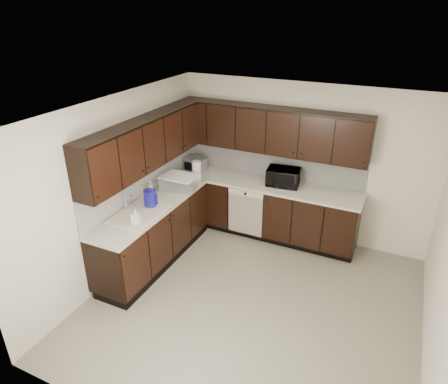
% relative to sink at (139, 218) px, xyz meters
% --- Properties ---
extents(floor, '(4.00, 4.00, 0.00)m').
position_rel_sink_xyz_m(floor, '(1.68, 0.01, -0.88)').
color(floor, gray).
rests_on(floor, ground).
extents(ceiling, '(4.00, 4.00, 0.00)m').
position_rel_sink_xyz_m(ceiling, '(1.68, 0.01, 1.62)').
color(ceiling, white).
rests_on(ceiling, wall_back).
extents(wall_back, '(4.00, 0.02, 2.50)m').
position_rel_sink_xyz_m(wall_back, '(1.68, 2.01, 0.37)').
color(wall_back, beige).
rests_on(wall_back, floor).
extents(wall_left, '(0.02, 4.00, 2.50)m').
position_rel_sink_xyz_m(wall_left, '(-0.32, 0.01, 0.37)').
color(wall_left, beige).
rests_on(wall_left, floor).
extents(wall_front, '(4.00, 0.02, 2.50)m').
position_rel_sink_xyz_m(wall_front, '(1.68, -1.99, 0.37)').
color(wall_front, beige).
rests_on(wall_front, floor).
extents(lower_cabinets, '(3.00, 2.80, 0.90)m').
position_rel_sink_xyz_m(lower_cabinets, '(0.67, 1.12, -0.47)').
color(lower_cabinets, black).
rests_on(lower_cabinets, floor).
extents(countertop, '(3.03, 2.83, 0.04)m').
position_rel_sink_xyz_m(countertop, '(0.67, 1.12, 0.04)').
color(countertop, beige).
rests_on(countertop, lower_cabinets).
extents(backsplash, '(3.00, 2.80, 0.48)m').
position_rel_sink_xyz_m(backsplash, '(0.46, 1.33, 0.30)').
color(backsplash, silver).
rests_on(backsplash, countertop).
extents(upper_cabinets, '(3.00, 2.80, 0.70)m').
position_rel_sink_xyz_m(upper_cabinets, '(0.58, 1.22, 0.89)').
color(upper_cabinets, black).
rests_on(upper_cabinets, wall_back).
extents(dishwasher, '(0.58, 0.04, 0.78)m').
position_rel_sink_xyz_m(dishwasher, '(0.98, 1.42, -0.33)').
color(dishwasher, beige).
rests_on(dishwasher, lower_cabinets).
extents(sink, '(0.54, 0.82, 0.42)m').
position_rel_sink_xyz_m(sink, '(0.00, 0.00, 0.00)').
color(sink, beige).
rests_on(sink, countertop).
extents(microwave, '(0.54, 0.40, 0.28)m').
position_rel_sink_xyz_m(microwave, '(1.47, 1.74, 0.20)').
color(microwave, black).
rests_on(microwave, countertop).
extents(soap_bottle_a, '(0.11, 0.12, 0.21)m').
position_rel_sink_xyz_m(soap_bottle_a, '(0.12, -0.22, 0.17)').
color(soap_bottle_a, gray).
rests_on(soap_bottle_a, countertop).
extents(soap_bottle_b, '(0.12, 0.12, 0.23)m').
position_rel_sink_xyz_m(soap_bottle_b, '(-0.20, 0.57, 0.17)').
color(soap_bottle_b, gray).
rests_on(soap_bottle_b, countertop).
extents(toaster_oven, '(0.41, 0.36, 0.21)m').
position_rel_sink_xyz_m(toaster_oven, '(-0.07, 1.70, 0.17)').
color(toaster_oven, '#ACACAE').
rests_on(toaster_oven, countertop).
extents(storage_bin, '(0.59, 0.48, 0.20)m').
position_rel_sink_xyz_m(storage_bin, '(0.07, 0.95, 0.16)').
color(storage_bin, silver).
rests_on(storage_bin, countertop).
extents(blue_pitcher, '(0.21, 0.21, 0.26)m').
position_rel_sink_xyz_m(blue_pitcher, '(0.02, 0.25, 0.19)').
color(blue_pitcher, '#14109B').
rests_on(blue_pitcher, countertop).
extents(teal_tumbler, '(0.11, 0.11, 0.21)m').
position_rel_sink_xyz_m(teal_tumbler, '(0.17, 1.36, 0.16)').
color(teal_tumbler, '#0B6B80').
rests_on(teal_tumbler, countertop).
extents(paper_towel_roll, '(0.14, 0.14, 0.31)m').
position_rel_sink_xyz_m(paper_towel_roll, '(0.15, 1.36, 0.21)').
color(paper_towel_roll, silver).
rests_on(paper_towel_roll, countertop).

